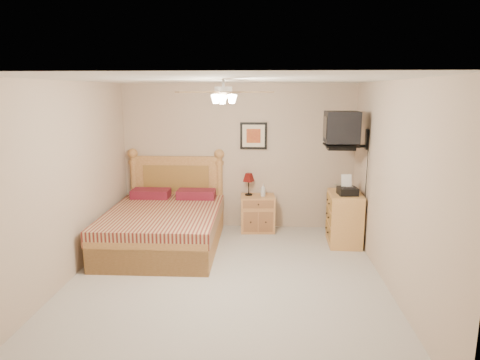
% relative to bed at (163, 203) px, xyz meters
% --- Properties ---
extents(floor, '(4.50, 4.50, 0.00)m').
position_rel_bed_xyz_m(floor, '(1.07, -1.12, -0.70)').
color(floor, '#ADA69C').
rests_on(floor, ground).
extents(ceiling, '(4.00, 4.50, 0.04)m').
position_rel_bed_xyz_m(ceiling, '(1.07, -1.12, 1.80)').
color(ceiling, white).
rests_on(ceiling, ground).
extents(wall_back, '(4.00, 0.04, 2.50)m').
position_rel_bed_xyz_m(wall_back, '(1.07, 1.13, 0.55)').
color(wall_back, tan).
rests_on(wall_back, ground).
extents(wall_front, '(4.00, 0.04, 2.50)m').
position_rel_bed_xyz_m(wall_front, '(1.07, -3.37, 0.55)').
color(wall_front, tan).
rests_on(wall_front, ground).
extents(wall_left, '(0.04, 4.50, 2.50)m').
position_rel_bed_xyz_m(wall_left, '(-0.93, -1.12, 0.55)').
color(wall_left, tan).
rests_on(wall_left, ground).
extents(wall_right, '(0.04, 4.50, 2.50)m').
position_rel_bed_xyz_m(wall_right, '(3.07, -1.12, 0.55)').
color(wall_right, tan).
rests_on(wall_right, ground).
extents(bed, '(1.67, 2.18, 1.40)m').
position_rel_bed_xyz_m(bed, '(0.00, 0.00, 0.00)').
color(bed, '#A06831').
rests_on(bed, ground).
extents(nightstand, '(0.60, 0.47, 0.62)m').
position_rel_bed_xyz_m(nightstand, '(1.42, 0.88, -0.39)').
color(nightstand, '#B87D43').
rests_on(nightstand, ground).
extents(table_lamp, '(0.26, 0.26, 0.38)m').
position_rel_bed_xyz_m(table_lamp, '(1.27, 0.92, 0.12)').
color(table_lamp, '#5B0D0B').
rests_on(table_lamp, nightstand).
extents(lotion_bottle, '(0.09, 0.09, 0.22)m').
position_rel_bed_xyz_m(lotion_bottle, '(1.51, 0.84, 0.03)').
color(lotion_bottle, silver).
rests_on(lotion_bottle, nightstand).
extents(framed_picture, '(0.46, 0.04, 0.46)m').
position_rel_bed_xyz_m(framed_picture, '(1.34, 1.11, 0.92)').
color(framed_picture, black).
rests_on(framed_picture, wall_back).
extents(dresser, '(0.50, 0.71, 0.82)m').
position_rel_bed_xyz_m(dresser, '(2.80, 0.33, -0.29)').
color(dresser, '#C18C3F').
rests_on(dresser, ground).
extents(fax_machine, '(0.31, 0.32, 0.30)m').
position_rel_bed_xyz_m(fax_machine, '(2.80, 0.22, 0.27)').
color(fax_machine, black).
rests_on(fax_machine, dresser).
extents(magazine_lower, '(0.25, 0.31, 0.03)m').
position_rel_bed_xyz_m(magazine_lower, '(2.75, 0.61, 0.14)').
color(magazine_lower, beige).
rests_on(magazine_lower, dresser).
extents(magazine_upper, '(0.33, 0.37, 0.02)m').
position_rel_bed_xyz_m(magazine_upper, '(2.74, 0.61, 0.16)').
color(magazine_upper, tan).
rests_on(magazine_upper, magazine_lower).
extents(wall_tv, '(0.56, 0.46, 0.58)m').
position_rel_bed_xyz_m(wall_tv, '(2.82, 0.22, 1.11)').
color(wall_tv, black).
rests_on(wall_tv, wall_right).
extents(ceiling_fan, '(1.14, 1.14, 0.28)m').
position_rel_bed_xyz_m(ceiling_fan, '(1.07, -1.32, 1.66)').
color(ceiling_fan, white).
rests_on(ceiling_fan, ceiling).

